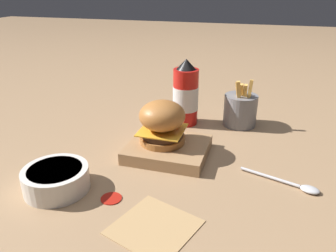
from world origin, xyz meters
name	(u,v)px	position (x,y,z in m)	size (l,w,h in m)	color
ground_plane	(158,155)	(0.00, 0.00, 0.00)	(6.00, 6.00, 0.00)	#9E7A56
serving_board	(168,149)	(-0.02, -0.01, 0.02)	(0.20, 0.17, 0.03)	#A37A51
burger	(162,122)	(-0.01, -0.02, 0.09)	(0.12, 0.12, 0.11)	#AD6B33
ketchup_bottle	(186,95)	(-0.02, -0.23, 0.09)	(0.08, 0.08, 0.20)	red
fries_basket	(240,110)	(-0.18, -0.26, 0.05)	(0.10, 0.10, 0.15)	slate
side_bowl	(56,178)	(0.16, 0.20, 0.03)	(0.14, 0.14, 0.05)	silver
spoon	(296,185)	(-0.33, 0.05, 0.01)	(0.17, 0.07, 0.01)	silver
ketchup_puddle	(111,198)	(0.03, 0.20, 0.00)	(0.04, 0.04, 0.00)	#B21E14
parchment_square	(154,227)	(-0.08, 0.26, 0.00)	(0.17, 0.17, 0.00)	tan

